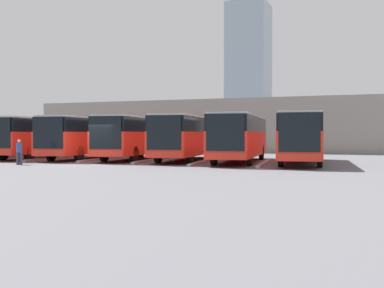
{
  "coord_description": "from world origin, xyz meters",
  "views": [
    {
      "loc": [
        -16.96,
        25.81,
        1.88
      ],
      "look_at": [
        -4.58,
        -5.88,
        1.2
      ],
      "focal_mm": 45.0,
      "sensor_mm": 36.0,
      "label": 1
    }
  ],
  "objects": [
    {
      "name": "curb_divider_1",
      "position": [
        -6.13,
        -3.85,
        0.07
      ],
      "size": [
        1.22,
        7.44,
        0.15
      ],
      "primitive_type": "cube",
      "rotation": [
        0.0,
        0.0,
        0.13
      ],
      "color": "#9E9E99",
      "rests_on": "ground_plane"
    },
    {
      "name": "curb_divider_2",
      "position": [
        -2.04,
        -4.57,
        0.07
      ],
      "size": [
        1.22,
        7.44,
        0.15
      ],
      "primitive_type": "cube",
      "rotation": [
        0.0,
        0.0,
        0.13
      ],
      "color": "#9E9E99",
      "rests_on": "ground_plane"
    },
    {
      "name": "bus_3",
      "position": [
        -0.0,
        -6.33,
        1.77
      ],
      "size": [
        3.98,
        12.02,
        3.17
      ],
      "rotation": [
        0.0,
        0.0,
        0.13
      ],
      "color": "red",
      "rests_on": "ground_plane"
    },
    {
      "name": "curb_divider_4",
      "position": [
        6.13,
        -4.16,
        0.07
      ],
      "size": [
        1.22,
        7.44,
        0.15
      ],
      "primitive_type": "cube",
      "rotation": [
        0.0,
        0.0,
        0.13
      ],
      "color": "#9E9E99",
      "rests_on": "ground_plane"
    },
    {
      "name": "ground_plane",
      "position": [
        0.0,
        0.0,
        0.0
      ],
      "size": [
        600.0,
        600.0,
        0.0
      ],
      "primitive_type": "plane",
      "color": "#5B5B60"
    },
    {
      "name": "bus_1",
      "position": [
        -8.17,
        -5.6,
        1.77
      ],
      "size": [
        3.98,
        12.02,
        3.17
      ],
      "rotation": [
        0.0,
        0.0,
        0.13
      ],
      "color": "red",
      "rests_on": "ground_plane"
    },
    {
      "name": "pedestrian",
      "position": [
        3.8,
        2.05,
        0.84
      ],
      "size": [
        0.47,
        0.47,
        1.56
      ],
      "rotation": [
        0.0,
        0.0,
        0.52
      ],
      "color": "#38384C",
      "rests_on": "ground_plane"
    },
    {
      "name": "bus_2",
      "position": [
        -4.09,
        -6.32,
        1.77
      ],
      "size": [
        3.98,
        12.02,
        3.17
      ],
      "rotation": [
        0.0,
        0.0,
        0.13
      ],
      "color": "red",
      "rests_on": "ground_plane"
    },
    {
      "name": "bus_5",
      "position": [
        8.17,
        -5.66,
        1.77
      ],
      "size": [
        3.98,
        12.02,
        3.17
      ],
      "rotation": [
        0.0,
        0.0,
        0.13
      ],
      "color": "red",
      "rests_on": "ground_plane"
    },
    {
      "name": "office_tower",
      "position": [
        34.2,
        -169.96,
        28.67
      ],
      "size": [
        16.4,
        16.4,
        58.53
      ],
      "color": "#93A8B7",
      "rests_on": "ground_plane"
    },
    {
      "name": "curb_divider_5",
      "position": [
        10.21,
        -3.91,
        0.07
      ],
      "size": [
        1.22,
        7.44,
        0.15
      ],
      "primitive_type": "cube",
      "rotation": [
        0.0,
        0.0,
        0.13
      ],
      "color": "#9E9E99",
      "rests_on": "ground_plane"
    },
    {
      "name": "station_building",
      "position": [
        0.0,
        -27.37,
        2.84
      ],
      "size": [
        41.61,
        14.26,
        5.61
      ],
      "color": "gray",
      "rests_on": "ground_plane"
    },
    {
      "name": "bus_4",
      "position": [
        4.08,
        -5.91,
        1.77
      ],
      "size": [
        3.98,
        12.02,
        3.17
      ],
      "rotation": [
        0.0,
        0.0,
        0.13
      ],
      "color": "red",
      "rests_on": "ground_plane"
    },
    {
      "name": "curb_divider_0",
      "position": [
        -10.21,
        -3.84,
        0.07
      ],
      "size": [
        1.22,
        7.44,
        0.15
      ],
      "primitive_type": "cube",
      "rotation": [
        0.0,
        0.0,
        0.13
      ],
      "color": "#9E9E99",
      "rests_on": "ground_plane"
    },
    {
      "name": "bus_6",
      "position": [
        12.25,
        -5.33,
        1.77
      ],
      "size": [
        3.98,
        12.02,
        3.17
      ],
      "rotation": [
        0.0,
        0.0,
        0.13
      ],
      "color": "red",
      "rests_on": "ground_plane"
    },
    {
      "name": "bus_0",
      "position": [
        -12.26,
        -5.59,
        1.77
      ],
      "size": [
        3.98,
        12.02,
        3.17
      ],
      "rotation": [
        0.0,
        0.0,
        0.13
      ],
      "color": "red",
      "rests_on": "ground_plane"
    },
    {
      "name": "curb_divider_3",
      "position": [
        2.04,
        -4.58,
        0.07
      ],
      "size": [
        1.22,
        7.44,
        0.15
      ],
      "primitive_type": "cube",
      "rotation": [
        0.0,
        0.0,
        0.13
      ],
      "color": "#9E9E99",
      "rests_on": "ground_plane"
    }
  ]
}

